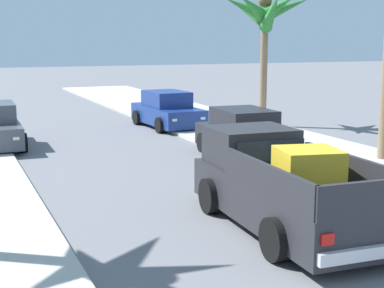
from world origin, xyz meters
The scene contains 6 objects.
sidewalk_right centered at (5.66, 12.00, 0.06)m, with size 4.97×60.00×0.12m, color beige.
curb_right centered at (4.57, 12.00, 0.05)m, with size 0.16×60.00×0.10m, color silver.
pickup_truck centered at (0.99, 7.26, 0.81)m, with size 2.40×5.30×1.80m.
car_right_near centered at (3.59, 13.68, 0.71)m, with size 2.16×4.32×1.54m.
car_left_mid centered at (3.62, 20.67, 0.71)m, with size 2.18×4.33×1.54m.
palm_tree_left_back centered at (7.48, 19.35, 4.73)m, with size 3.84×4.37×5.65m.
Camera 1 is at (-4.96, -2.22, 3.66)m, focal length 54.09 mm.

